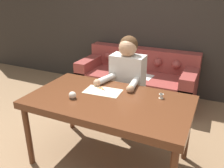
# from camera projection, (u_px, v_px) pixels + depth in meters

# --- Properties ---
(ground_plane) EXTENTS (16.00, 16.00, 0.00)m
(ground_plane) POSITION_uv_depth(u_px,v_px,m) (92.00, 163.00, 2.49)
(ground_plane) COLOR #846647
(wall_back) EXTENTS (8.00, 0.06, 2.60)m
(wall_back) POSITION_uv_depth(u_px,v_px,m) (156.00, 15.00, 3.79)
(wall_back) COLOR #2D2823
(wall_back) RESTS_ON ground_plane
(dining_table) EXTENTS (1.56, 0.87, 0.73)m
(dining_table) POSITION_uv_depth(u_px,v_px,m) (109.00, 105.00, 2.29)
(dining_table) COLOR #562D19
(dining_table) RESTS_ON ground_plane
(couch) EXTENTS (1.84, 0.82, 0.78)m
(couch) POSITION_uv_depth(u_px,v_px,m) (137.00, 81.00, 3.87)
(couch) COLOR brown
(couch) RESTS_ON ground_plane
(person) EXTENTS (0.46, 0.57, 1.22)m
(person) POSITION_uv_depth(u_px,v_px,m) (127.00, 86.00, 2.84)
(person) COLOR #33281E
(person) RESTS_ON ground_plane
(pattern_paper_main) EXTENTS (0.39, 0.24, 0.00)m
(pattern_paper_main) POSITION_uv_depth(u_px,v_px,m) (103.00, 91.00, 2.42)
(pattern_paper_main) COLOR beige
(pattern_paper_main) RESTS_ON dining_table
(scissors) EXTENTS (0.21, 0.16, 0.01)m
(scissors) POSITION_uv_depth(u_px,v_px,m) (103.00, 89.00, 2.47)
(scissors) COLOR silver
(scissors) RESTS_ON dining_table
(thread_spool) EXTENTS (0.04, 0.04, 0.05)m
(thread_spool) POSITION_uv_depth(u_px,v_px,m) (161.00, 96.00, 2.26)
(thread_spool) COLOR beige
(thread_spool) RESTS_ON dining_table
(pin_cushion) EXTENTS (0.07, 0.07, 0.07)m
(pin_cushion) POSITION_uv_depth(u_px,v_px,m) (73.00, 95.00, 2.26)
(pin_cushion) COLOR #4C3828
(pin_cushion) RESTS_ON dining_table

